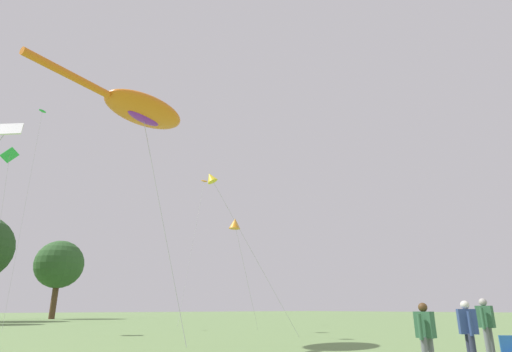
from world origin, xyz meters
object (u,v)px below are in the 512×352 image
Objects in this scene: small_kite_triangle_green at (9,161)px; tree_pine_center at (59,265)px; big_show_kite at (142,110)px; person_dark_jacket at (426,333)px; small_kite_streamer_purple at (211,178)px; person_grey_haired_man at (486,323)px; small_kite_diamond_red at (3,136)px; small_kite_bird_shape at (203,186)px; person_tall_center at (468,329)px; small_kite_tiny_distant at (41,119)px; small_kite_stunt_black at (235,224)px.

tree_pine_center is at bearing -82.87° from small_kite_triangle_green.
big_show_kite is 15.52m from person_dark_jacket.
small_kite_streamer_purple reaches higher than person_dark_jacket.
small_kite_diamond_red is at bearing 56.87° from person_grey_haired_man.
small_kite_bird_shape is (11.23, 27.86, 12.03)m from person_dark_jacket.
small_kite_tiny_distant is (-5.32, 29.21, 15.07)m from person_tall_center.
small_kite_tiny_distant is at bearing -135.07° from small_kite_stunt_black.
small_kite_stunt_black is (9.00, 4.49, -3.73)m from big_show_kite.
small_kite_triangle_green reaches higher than big_show_kite.
small_kite_stunt_black reaches higher than person_grey_haired_man.
tree_pine_center is (10.23, 28.79, -8.72)m from small_kite_tiny_distant.
person_dark_jacket is 0.22× the size of small_kite_stunt_black.
small_kite_triangle_green is (-5.95, 23.49, 9.39)m from person_dark_jacket.
small_kite_diamond_red is at bearing 15.93° from person_tall_center.
small_kite_stunt_black is (-4.51, -11.41, -6.14)m from small_kite_bird_shape.
small_kite_tiny_distant is at bearing 76.08° from big_show_kite.
small_kite_triangle_green is 1.05× the size of tree_pine_center.
big_show_kite is at bearing -100.91° from tree_pine_center.
small_kite_tiny_distant reaches higher than small_kite_streamer_purple.
small_kite_diamond_red is 0.60× the size of tree_pine_center.
small_kite_stunt_black is (10.39, -12.54, -9.21)m from small_kite_tiny_distant.
person_grey_haired_man is 0.16× the size of tree_pine_center.
small_kite_triangle_green reaches higher than person_dark_jacket.
small_kite_diamond_red is (-10.61, -6.09, -2.45)m from small_kite_streamer_purple.
big_show_kite is 10.73m from small_kite_stunt_black.
person_dark_jacket is (2.28, -11.96, -9.62)m from big_show_kite.
person_dark_jacket is 32.35m from small_kite_bird_shape.
small_kite_bird_shape is 17.90m from small_kite_streamer_purple.
person_grey_haired_man is 0.10× the size of small_kite_tiny_distant.
big_show_kite is at bearing 134.80° from small_kite_triangle_green.
person_grey_haired_man reaches higher than person_tall_center.
small_kite_streamer_purple is 12.48m from small_kite_diamond_red.
tree_pine_center is (2.21, 57.32, 6.29)m from person_grey_haired_man.
small_kite_tiny_distant reaches higher than tree_pine_center.
small_kite_diamond_red is at bearing -135.55° from small_kite_tiny_distant.
small_kite_bird_shape is at bearing 31.06° from big_show_kite.
person_tall_center is 0.23× the size of small_kite_stunt_black.
small_kite_diamond_red is at bearing -51.90° from small_kite_stunt_black.
small_kite_bird_shape reaches higher than big_show_kite.
person_dark_jacket is at bearing 73.54° from small_kite_bird_shape.
person_tall_center is at bearing -11.63° from small_kite_stunt_black.
person_dark_jacket is 0.15× the size of tree_pine_center.
tree_pine_center is (-0.17, 41.32, 0.49)m from small_kite_stunt_black.
person_grey_haired_man is 1.06× the size of person_tall_center.
small_kite_triangle_green is (-8.42, 10.53, 2.03)m from small_kite_streamer_purple.
small_kite_triangle_green reaches higher than person_tall_center.
small_kite_streamer_purple is at bearing -45.28° from small_kite_stunt_black.
big_show_kite is 1.04× the size of tree_pine_center.
small_kite_bird_shape is at bearing 147.37° from small_kite_diamond_red.
person_grey_haired_man is 33.23m from small_kite_tiny_distant.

